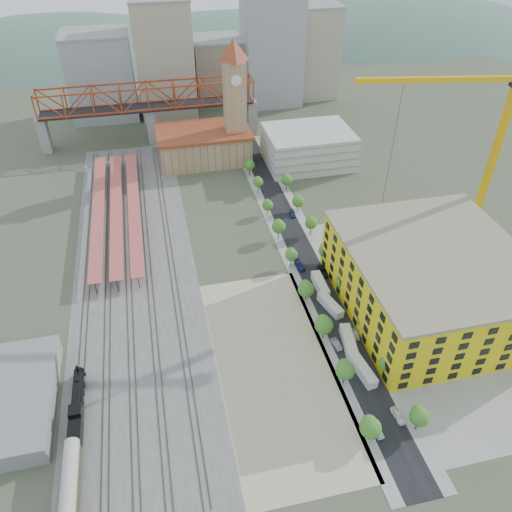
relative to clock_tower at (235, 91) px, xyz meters
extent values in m
plane|color=#474C38|center=(-8.00, -79.99, -28.70)|extent=(400.00, 400.00, 0.00)
cube|color=#605E59|center=(-44.00, -62.49, -28.67)|extent=(36.00, 165.00, 0.06)
cube|color=tan|center=(-12.00, -111.49, -28.67)|extent=(28.00, 67.00, 0.06)
cube|color=black|center=(8.00, -64.99, -28.67)|extent=(12.00, 170.00, 0.06)
cube|color=gray|center=(2.50, -64.99, -28.68)|extent=(3.00, 170.00, 0.04)
cube|color=gray|center=(13.50, -64.99, -28.68)|extent=(3.00, 170.00, 0.04)
cube|color=gray|center=(37.00, -99.99, -28.67)|extent=(50.00, 90.00, 0.06)
cube|color=#382B23|center=(-58.72, -62.49, -28.55)|extent=(0.12, 160.00, 0.18)
cube|color=#382B23|center=(-57.28, -62.49, -28.55)|extent=(0.12, 160.00, 0.18)
cube|color=#382B23|center=(-52.72, -62.49, -28.55)|extent=(0.12, 160.00, 0.18)
cube|color=#382B23|center=(-51.28, -62.49, -28.55)|extent=(0.12, 160.00, 0.18)
cube|color=#382B23|center=(-46.72, -62.49, -28.55)|extent=(0.12, 160.00, 0.18)
cube|color=#382B23|center=(-45.28, -62.49, -28.55)|extent=(0.12, 160.00, 0.18)
cube|color=#382B23|center=(-40.72, -62.49, -28.55)|extent=(0.12, 160.00, 0.18)
cube|color=#382B23|center=(-39.28, -62.49, -28.55)|extent=(0.12, 160.00, 0.18)
cube|color=#382B23|center=(-33.72, -62.49, -28.55)|extent=(0.12, 160.00, 0.18)
cube|color=#382B23|center=(-32.28, -62.49, -28.55)|extent=(0.12, 160.00, 0.18)
cube|color=#B64846|center=(-55.00, -34.99, -24.70)|extent=(4.00, 80.00, 0.25)
cylinder|color=black|center=(-55.00, -34.99, -26.70)|extent=(0.24, 0.24, 4.00)
cube|color=#B64846|center=(-49.00, -34.99, -24.70)|extent=(4.00, 80.00, 0.25)
cylinder|color=black|center=(-49.00, -34.99, -26.70)|extent=(0.24, 0.24, 4.00)
cube|color=#B64846|center=(-43.00, -34.99, -24.70)|extent=(4.00, 80.00, 0.25)
cylinder|color=black|center=(-43.00, -34.99, -26.70)|extent=(0.24, 0.24, 4.00)
cube|color=tan|center=(-13.00, 2.01, -22.70)|extent=(36.00, 22.00, 12.00)
cube|color=brown|center=(-13.00, 2.01, -16.20)|extent=(38.00, 24.00, 1.20)
cube|color=tan|center=(0.00, 0.01, -8.70)|extent=(8.00, 8.00, 40.00)
pyramid|color=brown|center=(0.00, 0.01, 19.30)|extent=(12.00, 12.00, 8.00)
cylinder|color=white|center=(0.00, -4.09, 5.30)|extent=(4.00, 0.30, 4.00)
cube|color=silver|center=(28.00, -9.99, -21.70)|extent=(34.00, 26.00, 14.00)
cube|color=gray|center=(-78.00, 25.01, -21.20)|extent=(4.00, 6.00, 15.00)
cube|color=gray|center=(12.00, 25.01, -21.20)|extent=(4.00, 6.00, 15.00)
cube|color=gray|center=(-33.00, 25.01, -21.20)|extent=(4.00, 6.00, 15.00)
cube|color=black|center=(-33.00, 25.01, -13.20)|extent=(90.00, 9.00, 1.00)
cube|color=yellow|center=(34.00, -99.99, -19.70)|extent=(44.00, 50.00, 18.00)
cube|color=gray|center=(34.00, -99.99, -10.30)|extent=(44.60, 50.60, 0.80)
cube|color=gray|center=(-74.00, -109.99, -26.20)|extent=(22.00, 32.00, 5.00)
cube|color=#9EA0A3|center=(-53.00, 60.01, -9.70)|extent=(30.00, 25.00, 38.00)
cube|color=#B2A58C|center=(-23.00, 55.01, -2.70)|extent=(26.00, 22.00, 52.00)
cube|color=gray|center=(4.00, 70.01, -13.70)|extent=(24.00, 24.00, 30.00)
cube|color=#9EA0A3|center=(30.00, 60.01, 1.30)|extent=(28.00, 22.00, 60.00)
cube|color=#B2A58C|center=(54.00, 65.01, -6.70)|extent=(22.00, 20.00, 44.00)
cube|color=brown|center=(-10.00, 80.01, -15.70)|extent=(20.00, 20.00, 26.00)
ellipsoid|color=#4C6B59|center=(-88.00, 180.01, -96.70)|extent=(396.00, 216.00, 180.00)
ellipsoid|color=#4C6B59|center=(32.00, 180.01, -120.70)|extent=(484.00, 264.00, 220.00)
ellipsoid|color=#4C6B59|center=(152.00, 180.01, -98.70)|extent=(418.00, 228.00, 190.00)
cylinder|color=black|center=(-58.00, -110.29, -26.35)|extent=(2.45, 11.75, 2.45)
cube|color=black|center=(-58.00, -116.65, -26.15)|extent=(2.74, 2.94, 3.13)
cylinder|color=black|center=(-58.00, -105.39, -24.58)|extent=(0.69, 0.69, 1.57)
sphere|color=black|center=(-58.00, -108.33, -25.07)|extent=(0.98, 0.98, 0.98)
cone|color=black|center=(-58.00, -103.63, -27.82)|extent=(2.55, 1.57, 2.55)
cube|color=black|center=(-58.00, -121.06, -26.74)|extent=(2.74, 5.88, 2.74)
cube|color=#2F3D21|center=(-58.00, -133.29, -26.35)|extent=(2.84, 17.63, 3.13)
cylinder|color=#ADA899|center=(-58.00, -133.29, -24.68)|extent=(3.04, 17.63, 3.04)
cube|color=yellow|center=(61.67, -75.67, -3.24)|extent=(1.81, 1.81, 50.91)
cube|color=yellow|center=(40.51, -71.84, 24.48)|extent=(42.54, 9.01, 1.36)
cube|color=silver|center=(8.00, -118.42, -27.37)|extent=(3.91, 9.99, 2.66)
cube|color=silver|center=(8.00, -108.89, -27.31)|extent=(4.15, 10.41, 2.77)
cube|color=silver|center=(8.00, -95.15, -27.40)|extent=(4.96, 9.83, 2.60)
cube|color=silver|center=(8.00, -86.49, -27.33)|extent=(2.74, 10.01, 2.73)
imported|color=white|center=(5.00, -133.83, -27.95)|extent=(2.11, 4.52, 1.50)
imported|color=gray|center=(5.00, -108.61, -28.01)|extent=(1.93, 4.33, 1.38)
imported|color=black|center=(5.00, -100.66, -28.01)|extent=(2.64, 5.07, 1.36)
imported|color=navy|center=(5.00, -75.86, -27.93)|extent=(2.62, 5.47, 1.54)
imported|color=white|center=(11.00, -131.57, -27.91)|extent=(2.27, 4.79, 1.58)
imported|color=#97969C|center=(11.00, -106.39, -28.04)|extent=(1.94, 4.13, 1.31)
imported|color=black|center=(11.00, -80.07, -27.92)|extent=(3.07, 5.77, 1.54)
imported|color=navy|center=(11.00, -47.39, -28.05)|extent=(2.38, 4.68, 1.30)
camera|label=1|loc=(-34.03, -188.47, 67.20)|focal=35.00mm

